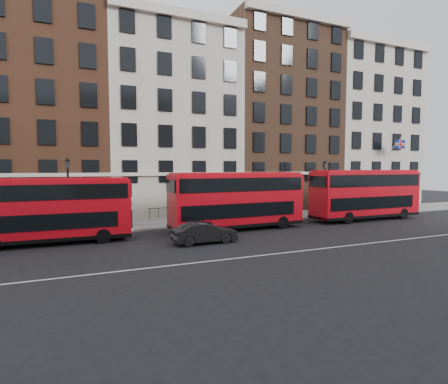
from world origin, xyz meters
name	(u,v)px	position (x,y,z in m)	size (l,w,h in m)	color
ground	(245,248)	(0.00, 0.00, 0.00)	(120.00, 120.00, 0.00)	black
pavement	(191,222)	(0.00, 10.50, 0.07)	(80.00, 5.00, 0.15)	slate
kerb	(201,226)	(0.00, 8.00, 0.08)	(80.00, 0.30, 0.16)	gray
road_centre_line	(261,255)	(0.00, -2.00, 0.01)	(70.00, 0.12, 0.01)	white
building_terrace	(166,115)	(-0.31, 17.88, 10.24)	(64.00, 11.95, 22.00)	#B0A798
bus_b	(47,209)	(-10.87, 5.69, 2.22)	(9.91, 2.56, 4.15)	red
bus_c	(237,199)	(2.15, 5.69, 2.37)	(10.60, 2.90, 4.42)	red
bus_d	(365,193)	(15.08, 5.69, 2.45)	(10.90, 2.75, 4.57)	red
car_front	(204,233)	(-1.80, 2.13, 0.68)	(1.44, 4.13, 1.36)	black
lamp_post_left	(68,192)	(-9.71, 8.64, 3.08)	(0.44, 0.44, 5.33)	black
lamp_post_right	(325,185)	(13.37, 9.25, 3.08)	(0.44, 0.44, 5.33)	black
traffic_light	(417,189)	(24.79, 8.10, 2.45)	(0.25, 0.45, 3.27)	black
iron_railings	(184,212)	(0.00, 12.70, 0.65)	(6.60, 0.06, 1.00)	black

